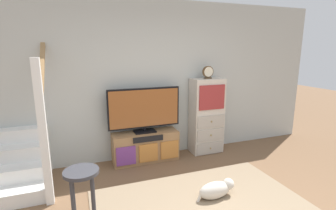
{
  "coord_description": "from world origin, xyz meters",
  "views": [
    {
      "loc": [
        -1.35,
        -1.77,
        1.89
      ],
      "look_at": [
        -0.01,
        1.86,
        1.03
      ],
      "focal_mm": 27.07,
      "sensor_mm": 36.0,
      "label": 1
    }
  ],
  "objects": [
    {
      "name": "staircase",
      "position": [
        -2.24,
        2.2,
        0.37
      ],
      "size": [
        1.0,
        1.36,
        2.2
      ],
      "color": "white",
      "rests_on": "ground_plane"
    },
    {
      "name": "television",
      "position": [
        -0.3,
        2.22,
        0.91
      ],
      "size": [
        1.22,
        0.22,
        0.76
      ],
      "color": "black",
      "rests_on": "media_console"
    },
    {
      "name": "desk_clock",
      "position": [
        0.86,
        2.19,
        1.49
      ],
      "size": [
        0.2,
        0.08,
        0.22
      ],
      "color": "#4C3823",
      "rests_on": "side_cabinet"
    },
    {
      "name": "bar_stool_near",
      "position": [
        -1.36,
        0.63,
        0.55
      ],
      "size": [
        0.34,
        0.34,
        0.75
      ],
      "color": "#333338",
      "rests_on": "ground_plane"
    },
    {
      "name": "dog",
      "position": [
        0.26,
        0.79,
        0.12
      ],
      "size": [
        0.54,
        0.22,
        0.23
      ],
      "color": "beige",
      "rests_on": "ground_plane"
    },
    {
      "name": "back_wall",
      "position": [
        0.0,
        2.46,
        1.35
      ],
      "size": [
        6.4,
        0.12,
        2.7
      ],
      "primitive_type": "cube",
      "color": "#B2B7B2",
      "rests_on": "ground_plane"
    },
    {
      "name": "media_console",
      "position": [
        -0.3,
        2.19,
        0.25
      ],
      "size": [
        1.12,
        0.38,
        0.51
      ],
      "color": "#997047",
      "rests_on": "ground_plane"
    },
    {
      "name": "area_rug",
      "position": [
        0.0,
        0.6,
        0.01
      ],
      "size": [
        2.6,
        1.8,
        0.01
      ],
      "primitive_type": "cube",
      "color": "#847056",
      "rests_on": "ground_plane"
    },
    {
      "name": "side_cabinet",
      "position": [
        0.87,
        2.2,
        0.69
      ],
      "size": [
        0.58,
        0.38,
        1.38
      ],
      "color": "beige",
      "rests_on": "ground_plane"
    }
  ]
}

